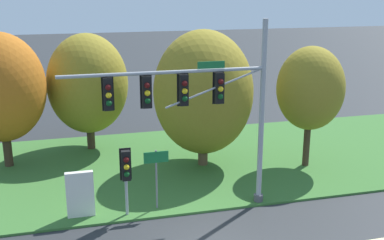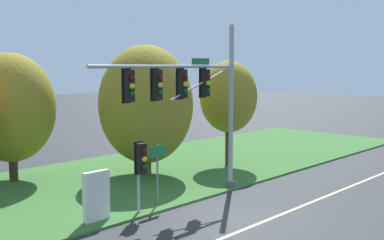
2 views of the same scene
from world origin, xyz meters
The scene contains 9 objects.
grass_verge centered at (0.00, 8.25, 0.05)m, with size 48.00×11.50×0.10m, color #386B2D.
traffic_signal_mast centered at (0.54, 2.83, 4.76)m, with size 8.26×0.49×7.76m.
pedestrian_signal_near_kerb centered at (-2.44, 2.85, 2.15)m, with size 0.46×0.55×2.87m.
route_sign_post centered at (-1.16, 3.28, 1.84)m, with size 1.02×0.08×2.55m.
tree_nearest_road centered at (-7.67, 10.01, 4.21)m, with size 4.38×4.38×6.86m.
tree_left_of_mast centered at (-3.39, 11.72, 3.85)m, with size 4.42×4.42×6.52m.
tree_behind_signpost centered at (2.09, 7.69, 3.92)m, with size 5.00×5.00×6.96m.
tree_mid_verge centered at (7.20, 6.22, 4.14)m, with size 3.36×3.36×6.16m.
info_kiosk centered at (-4.26, 3.34, 1.04)m, with size 1.10×0.24×1.90m.
Camera 1 is at (-4.37, -14.90, 9.18)m, focal length 45.00 mm.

